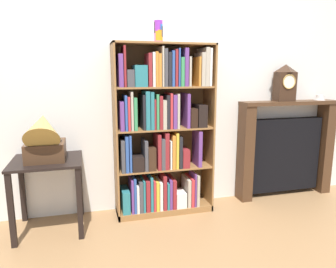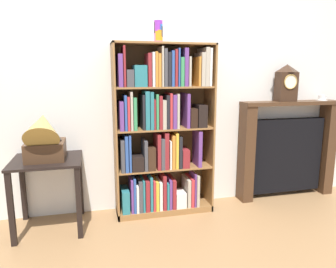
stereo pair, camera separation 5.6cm
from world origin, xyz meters
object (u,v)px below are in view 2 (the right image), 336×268
at_px(mantel_clock, 286,83).
at_px(gramophone, 44,137).
at_px(side_table_left, 48,175).
at_px(fireplace_mantel, 287,150).
at_px(teacup_with_saucer, 322,98).
at_px(bookshelf, 161,135).
at_px(cup_stack, 158,32).

bearing_deg(mantel_clock, gramophone, -174.76).
height_order(side_table_left, mantel_clock, mantel_clock).
relative_size(fireplace_mantel, teacup_with_saucer, 8.94).
distance_m(side_table_left, fireplace_mantel, 2.56).
xyz_separation_m(side_table_left, teacup_with_saucer, (2.94, 0.17, 0.61)).
distance_m(gramophone, mantel_clock, 2.52).
height_order(mantel_clock, teacup_with_saucer, mantel_clock).
bearing_deg(bookshelf, mantel_clock, 2.55).
xyz_separation_m(side_table_left, fireplace_mantel, (2.55, 0.19, 0.03)).
height_order(bookshelf, side_table_left, bookshelf).
bearing_deg(gramophone, cup_stack, 8.86).
height_order(cup_stack, teacup_with_saucer, cup_stack).
bearing_deg(gramophone, fireplace_mantel, 5.53).
bearing_deg(fireplace_mantel, teacup_with_saucer, -2.59).
relative_size(mantel_clock, teacup_with_saucer, 3.09).
distance_m(cup_stack, side_table_left, 1.64).
height_order(cup_stack, side_table_left, cup_stack).
distance_m(bookshelf, mantel_clock, 1.49).
distance_m(side_table_left, mantel_clock, 2.60).
relative_size(bookshelf, mantel_clock, 4.23).
xyz_separation_m(bookshelf, side_table_left, (-1.07, -0.11, -0.29)).
xyz_separation_m(mantel_clock, teacup_with_saucer, (0.47, 0.00, -0.17)).
bearing_deg(gramophone, side_table_left, 90.00).
bearing_deg(teacup_with_saucer, gramophone, -175.54).
bearing_deg(cup_stack, teacup_with_saucer, 2.02).
relative_size(side_table_left, mantel_clock, 1.65).
relative_size(cup_stack, gramophone, 0.39).
height_order(bookshelf, teacup_with_saucer, bookshelf).
bearing_deg(side_table_left, teacup_with_saucer, 3.38).
height_order(cup_stack, fireplace_mantel, cup_stack).
xyz_separation_m(cup_stack, teacup_with_saucer, (1.90, 0.07, -0.65)).
xyz_separation_m(side_table_left, mantel_clock, (2.47, 0.17, 0.79)).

